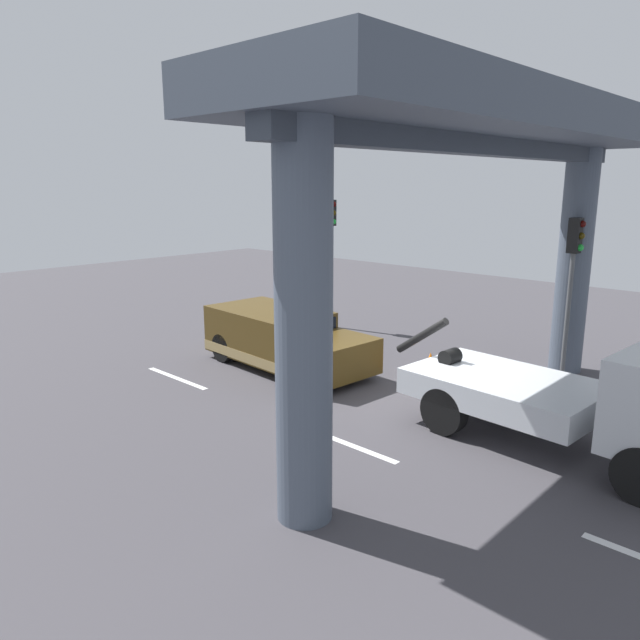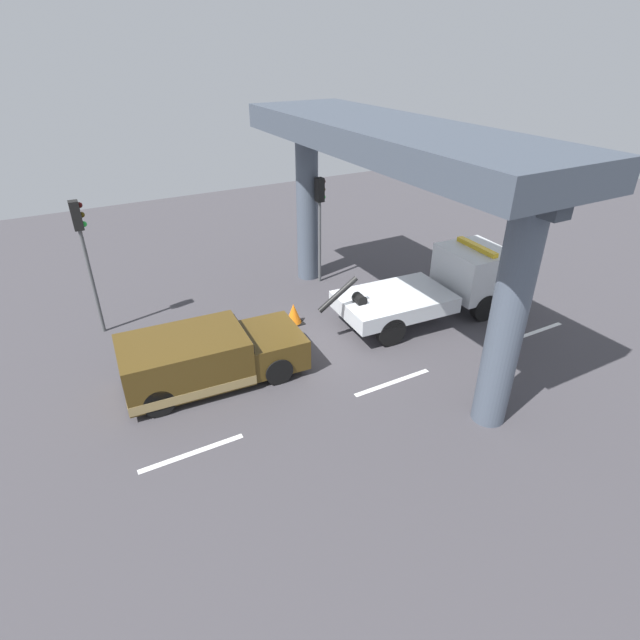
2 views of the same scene
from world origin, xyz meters
name	(u,v)px [view 2 (image 2 of 2)]	position (x,y,z in m)	size (l,w,h in m)	color
ground_plane	(345,341)	(0.00, 0.00, -0.05)	(60.00, 40.00, 0.10)	#423F44
lane_stripe_west	(192,453)	(-6.00, -2.70, 0.00)	(2.60, 0.16, 0.01)	silver
lane_stripe_mid	(393,382)	(0.00, -2.70, 0.00)	(2.60, 0.16, 0.01)	silver
lane_stripe_east	(535,332)	(6.00, -2.70, 0.00)	(2.60, 0.16, 0.01)	silver
tow_truck_white	(441,284)	(3.92, -0.05, 1.20)	(7.31, 2.75, 2.46)	silver
towed_van_green	(205,359)	(-4.73, 0.00, 0.78)	(5.32, 2.49, 1.58)	#4C3814
overpass_structure	(388,162)	(1.30, 0.00, 5.71)	(3.60, 12.37, 6.79)	#4C5666
traffic_light_near	(83,240)	(-6.98, 4.53, 3.31)	(0.39, 0.32, 4.56)	#515456
traffic_light_far	(320,208)	(1.52, 4.53, 3.11)	(0.39, 0.32, 4.26)	#515456
traffic_cone_orange	(294,314)	(-0.99, 1.89, 0.36)	(0.63, 0.63, 0.75)	orange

